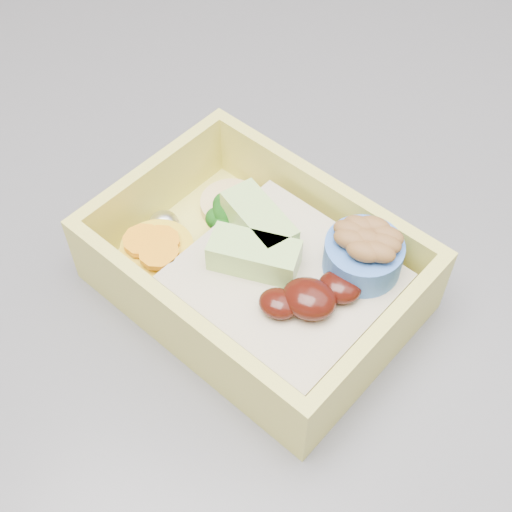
% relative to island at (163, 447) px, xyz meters
% --- Properties ---
extents(ground, '(3.50, 3.50, 0.00)m').
position_rel_island_xyz_m(ground, '(0.00, 0.10, -0.46)').
color(ground, '#B6B1A8').
rests_on(ground, ground).
extents(island, '(1.24, 0.84, 0.92)m').
position_rel_island_xyz_m(island, '(0.00, 0.00, 0.00)').
color(island, brown).
rests_on(island, ground).
extents(bento_box, '(0.22, 0.19, 0.07)m').
position_rel_island_xyz_m(bento_box, '(0.15, -0.04, 0.48)').
color(bento_box, '#E0D85C').
rests_on(bento_box, island).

